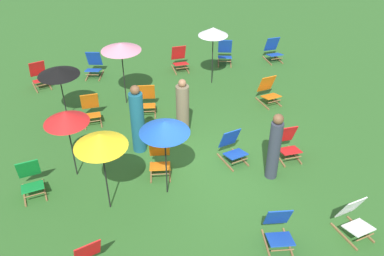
{
  "coord_description": "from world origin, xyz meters",
  "views": [
    {
      "loc": [
        -2.1,
        -7.31,
        6.5
      ],
      "look_at": [
        0.0,
        1.2,
        0.5
      ],
      "focal_mm": 38.97,
      "sensor_mm": 36.0,
      "label": 1
    }
  ],
  "objects_px": {
    "deckchair_8": "(39,76)",
    "umbrella_5": "(164,127)",
    "deckchair_0": "(31,179)",
    "deckchair_11": "(160,159)",
    "deckchair_1": "(288,144)",
    "deckchair_14": "(354,219)",
    "deckchair_10": "(225,53)",
    "deckchair_6": "(273,50)",
    "umbrella_3": "(66,117)",
    "deckchair_7": "(147,100)",
    "deckchair_4": "(94,65)",
    "deckchair_9": "(180,59)",
    "person_1": "(183,110)",
    "umbrella_0": "(121,47)",
    "umbrella_4": "(58,71)",
    "person_2": "(138,121)",
    "umbrella_2": "(100,140)",
    "umbrella_1": "(213,32)",
    "deckchair_13": "(279,230)",
    "deckchair_12": "(91,110)",
    "deckchair_5": "(232,147)",
    "person_0": "(274,148)",
    "deckchair_2": "(269,91)"
  },
  "relations": [
    {
      "from": "deckchair_4",
      "to": "umbrella_2",
      "type": "bearing_deg",
      "value": -74.55
    },
    {
      "from": "umbrella_3",
      "to": "deckchair_7",
      "type": "bearing_deg",
      "value": 49.51
    },
    {
      "from": "person_0",
      "to": "person_1",
      "type": "height_order",
      "value": "person_0"
    },
    {
      "from": "person_2",
      "to": "umbrella_1",
      "type": "bearing_deg",
      "value": 82.34
    },
    {
      "from": "deckchair_13",
      "to": "person_2",
      "type": "bearing_deg",
      "value": 129.9
    },
    {
      "from": "deckchair_0",
      "to": "deckchair_11",
      "type": "relative_size",
      "value": 1.0
    },
    {
      "from": "deckchair_8",
      "to": "umbrella_5",
      "type": "relative_size",
      "value": 0.45
    },
    {
      "from": "umbrella_3",
      "to": "deckchair_14",
      "type": "bearing_deg",
      "value": -30.49
    },
    {
      "from": "deckchair_10",
      "to": "deckchair_6",
      "type": "bearing_deg",
      "value": 9.33
    },
    {
      "from": "umbrella_3",
      "to": "umbrella_5",
      "type": "height_order",
      "value": "umbrella_5"
    },
    {
      "from": "deckchair_4",
      "to": "deckchair_9",
      "type": "bearing_deg",
      "value": 11.23
    },
    {
      "from": "deckchair_1",
      "to": "deckchair_7",
      "type": "relative_size",
      "value": 1.0
    },
    {
      "from": "umbrella_3",
      "to": "umbrella_1",
      "type": "bearing_deg",
      "value": 39.8
    },
    {
      "from": "deckchair_4",
      "to": "deckchair_6",
      "type": "relative_size",
      "value": 1.03
    },
    {
      "from": "person_0",
      "to": "deckchair_12",
      "type": "bearing_deg",
      "value": -12.52
    },
    {
      "from": "deckchair_13",
      "to": "umbrella_1",
      "type": "xyz_separation_m",
      "value": [
        0.6,
        6.7,
        1.39
      ]
    },
    {
      "from": "deckchair_9",
      "to": "deckchair_14",
      "type": "distance_m",
      "value": 8.22
    },
    {
      "from": "deckchair_6",
      "to": "deckchair_7",
      "type": "xyz_separation_m",
      "value": [
        -4.94,
        -2.39,
        0.0
      ]
    },
    {
      "from": "person_1",
      "to": "umbrella_0",
      "type": "bearing_deg",
      "value": 82.47
    },
    {
      "from": "deckchair_4",
      "to": "person_1",
      "type": "height_order",
      "value": "person_1"
    },
    {
      "from": "deckchair_12",
      "to": "deckchair_8",
      "type": "bearing_deg",
      "value": 119.53
    },
    {
      "from": "deckchair_5",
      "to": "deckchair_10",
      "type": "xyz_separation_m",
      "value": [
        1.51,
        5.36,
        0.0
      ]
    },
    {
      "from": "deckchair_8",
      "to": "person_1",
      "type": "height_order",
      "value": "person_1"
    },
    {
      "from": "deckchair_7",
      "to": "deckchair_10",
      "type": "xyz_separation_m",
      "value": [
        3.19,
        2.61,
        0.0
      ]
    },
    {
      "from": "umbrella_4",
      "to": "person_2",
      "type": "height_order",
      "value": "person_2"
    },
    {
      "from": "deckchair_5",
      "to": "person_0",
      "type": "xyz_separation_m",
      "value": [
        0.7,
        -0.82,
        0.46
      ]
    },
    {
      "from": "umbrella_0",
      "to": "person_0",
      "type": "height_order",
      "value": "umbrella_0"
    },
    {
      "from": "umbrella_4",
      "to": "umbrella_1",
      "type": "bearing_deg",
      "value": 13.64
    },
    {
      "from": "deckchair_4",
      "to": "deckchair_5",
      "type": "xyz_separation_m",
      "value": [
        3.06,
        -5.44,
        0.0
      ]
    },
    {
      "from": "umbrella_5",
      "to": "umbrella_3",
      "type": "bearing_deg",
      "value": 150.44
    },
    {
      "from": "umbrella_1",
      "to": "deckchair_13",
      "type": "bearing_deg",
      "value": -95.14
    },
    {
      "from": "deckchair_4",
      "to": "person_2",
      "type": "height_order",
      "value": "person_2"
    },
    {
      "from": "deckchair_4",
      "to": "umbrella_5",
      "type": "height_order",
      "value": "umbrella_5"
    },
    {
      "from": "deckchair_1",
      "to": "deckchair_14",
      "type": "distance_m",
      "value": 2.63
    },
    {
      "from": "deckchair_9",
      "to": "deckchair_10",
      "type": "relative_size",
      "value": 0.96
    },
    {
      "from": "deckchair_0",
      "to": "umbrella_0",
      "type": "distance_m",
      "value": 4.46
    },
    {
      "from": "deckchair_5",
      "to": "deckchair_9",
      "type": "bearing_deg",
      "value": 78.27
    },
    {
      "from": "deckchair_6",
      "to": "umbrella_2",
      "type": "bearing_deg",
      "value": -138.63
    },
    {
      "from": "deckchair_12",
      "to": "deckchair_14",
      "type": "relative_size",
      "value": 0.99
    },
    {
      "from": "deckchair_2",
      "to": "deckchair_8",
      "type": "relative_size",
      "value": 0.97
    },
    {
      "from": "deckchair_9",
      "to": "umbrella_2",
      "type": "bearing_deg",
      "value": -116.28
    },
    {
      "from": "deckchair_11",
      "to": "person_2",
      "type": "distance_m",
      "value": 1.15
    },
    {
      "from": "deckchair_7",
      "to": "person_0",
      "type": "xyz_separation_m",
      "value": [
        2.38,
        -3.57,
        0.46
      ]
    },
    {
      "from": "umbrella_1",
      "to": "umbrella_5",
      "type": "relative_size",
      "value": 0.99
    },
    {
      "from": "deckchair_14",
      "to": "umbrella_2",
      "type": "height_order",
      "value": "umbrella_2"
    },
    {
      "from": "deckchair_14",
      "to": "person_1",
      "type": "height_order",
      "value": "person_1"
    },
    {
      "from": "deckchair_13",
      "to": "person_2",
      "type": "xyz_separation_m",
      "value": [
        -2.19,
        3.66,
        0.5
      ]
    },
    {
      "from": "person_0",
      "to": "person_1",
      "type": "bearing_deg",
      "value": -24.01
    },
    {
      "from": "deckchair_12",
      "to": "deckchair_5",
      "type": "bearing_deg",
      "value": -40.25
    },
    {
      "from": "umbrella_1",
      "to": "umbrella_2",
      "type": "xyz_separation_m",
      "value": [
        -3.71,
        -4.93,
        0.02
      ]
    }
  ]
}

